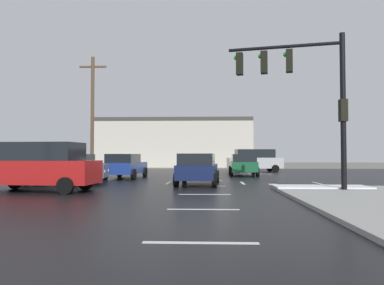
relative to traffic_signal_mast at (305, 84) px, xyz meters
The scene contains 14 objects.
ground_plane 7.70m from the traffic_signal_mast, 131.75° to the left, with size 120.00×120.00×0.00m, color slate.
road_asphalt 7.70m from the traffic_signal_mast, 131.75° to the left, with size 44.00×44.00×0.02m, color black.
snow_strip_curbside 4.46m from the traffic_signal_mast, 38.68° to the left, with size 4.00×1.60×0.06m, color white.
lane_markings 6.29m from the traffic_signal_mast, 131.99° to the left, with size 36.15×36.15×0.01m.
traffic_signal_mast is the anchor object (origin of this frame).
strip_building_background 35.46m from the traffic_signal_mast, 103.68° to the left, with size 19.84×8.00×6.25m.
suv_red 11.57m from the traffic_signal_mast, behind, with size 4.95×2.46×2.03m.
suv_silver 18.80m from the traffic_signal_mast, 89.40° to the left, with size 4.96×2.50×2.03m.
sedan_green 12.76m from the traffic_signal_mast, 96.69° to the left, with size 2.12×4.58×1.58m.
sedan_blue 13.17m from the traffic_signal_mast, 137.76° to the left, with size 2.25×4.62×1.58m.
sedan_grey 12.83m from the traffic_signal_mast, 163.06° to the left, with size 4.67×2.39×1.58m.
sedan_navy 6.69m from the traffic_signal_mast, 143.99° to the left, with size 2.26×4.63×1.58m.
sedan_white 15.82m from the traffic_signal_mast, 146.39° to the left, with size 2.27×4.63×1.58m.
utility_pole_far 19.73m from the traffic_signal_mast, 132.84° to the left, with size 2.20×0.28×9.55m.
Camera 1 is at (0.12, -20.52, 1.52)m, focal length 35.43 mm.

